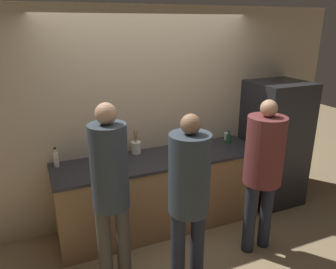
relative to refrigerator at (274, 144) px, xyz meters
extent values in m
plane|color=#9E8460|center=(-1.66, -0.38, -0.84)|extent=(14.00, 14.00, 0.00)
cube|color=#C6B293|center=(-1.66, 0.36, 0.46)|extent=(5.20, 0.06, 2.60)
cube|color=#9E754C|center=(-1.66, 0.02, -0.40)|extent=(2.44, 0.69, 0.88)
cube|color=#28282D|center=(-1.66, 0.02, 0.05)|extent=(2.47, 0.72, 0.03)
cube|color=#232328|center=(0.00, 0.00, 0.00)|extent=(0.72, 0.69, 1.69)
cylinder|color=#99999E|center=(-0.22, -0.36, 0.08)|extent=(0.02, 0.02, 0.59)
cylinder|color=#4C4742|center=(-2.52, -0.75, -0.41)|extent=(0.13, 0.13, 0.87)
cylinder|color=#4C4742|center=(-2.34, -0.75, -0.41)|extent=(0.13, 0.13, 0.87)
cylinder|color=#333D47|center=(-2.43, -0.75, 0.40)|extent=(0.32, 0.32, 0.76)
sphere|color=tan|center=(-2.43, -0.75, 0.87)|extent=(0.18, 0.18, 0.18)
cylinder|color=#232838|center=(-1.90, -1.02, -0.43)|extent=(0.13, 0.13, 0.82)
cylinder|color=#232838|center=(-1.70, -1.02, -0.43)|extent=(0.13, 0.13, 0.82)
cylinder|color=#333D47|center=(-1.80, -1.02, 0.34)|extent=(0.36, 0.36, 0.72)
sphere|color=#936B4C|center=(-1.80, -1.02, 0.78)|extent=(0.17, 0.17, 0.17)
cylinder|color=#232838|center=(-0.96, -0.82, -0.44)|extent=(0.13, 0.13, 0.82)
cylinder|color=#232838|center=(-0.74, -0.82, -0.44)|extent=(0.13, 0.13, 0.82)
cylinder|color=brown|center=(-0.85, -0.82, 0.33)|extent=(0.39, 0.39, 0.71)
sphere|color=tan|center=(-0.85, -0.82, 0.77)|extent=(0.17, 0.17, 0.17)
cylinder|color=#4C3323|center=(-2.21, 0.18, 0.11)|extent=(0.29, 0.29, 0.09)
ellipsoid|color=yellow|center=(-2.18, 0.18, 0.18)|extent=(0.15, 0.12, 0.04)
cylinder|color=silver|center=(-1.88, 0.24, 0.14)|extent=(0.12, 0.12, 0.14)
cylinder|color=#99754C|center=(-1.90, 0.24, 0.25)|extent=(0.01, 0.05, 0.23)
cylinder|color=#99754C|center=(-1.87, 0.25, 0.25)|extent=(0.03, 0.05, 0.23)
cylinder|color=#99754C|center=(-1.88, 0.23, 0.25)|extent=(0.05, 0.01, 0.23)
cylinder|color=#236033|center=(-0.66, 0.11, 0.13)|extent=(0.06, 0.06, 0.11)
cylinder|color=#236033|center=(-0.66, 0.11, 0.20)|extent=(0.03, 0.03, 0.04)
cylinder|color=black|center=(-0.66, 0.11, 0.22)|extent=(0.03, 0.03, 0.01)
cylinder|color=silver|center=(-2.80, 0.20, 0.15)|extent=(0.06, 0.06, 0.16)
cylinder|color=silver|center=(-2.80, 0.20, 0.25)|extent=(0.02, 0.02, 0.05)
cylinder|color=black|center=(-2.80, 0.20, 0.29)|extent=(0.03, 0.03, 0.02)
cylinder|color=white|center=(-0.61, 0.22, 0.12)|extent=(0.08, 0.08, 0.10)
cylinder|color=gold|center=(-1.15, -0.18, 0.12)|extent=(0.08, 0.08, 0.10)
camera|label=1|loc=(-2.96, -3.28, 1.56)|focal=35.00mm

